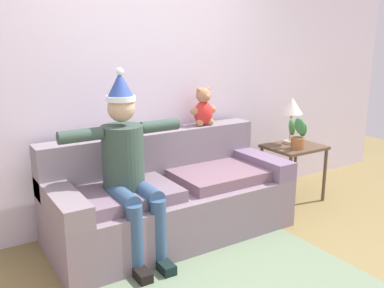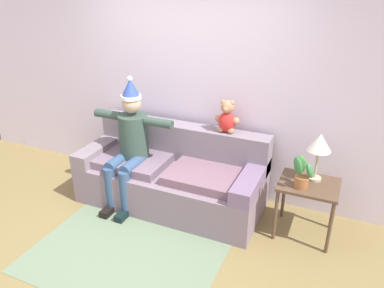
% 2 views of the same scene
% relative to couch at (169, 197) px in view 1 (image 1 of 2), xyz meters
% --- Properties ---
extents(ground_plane, '(10.00, 10.00, 0.00)m').
position_rel_couch_xyz_m(ground_plane, '(0.00, -1.02, -0.35)').
color(ground_plane, olive).
extents(back_wall, '(7.00, 0.10, 2.70)m').
position_rel_couch_xyz_m(back_wall, '(0.00, 0.53, 1.00)').
color(back_wall, silver).
rests_on(back_wall, ground_plane).
extents(couch, '(2.17, 0.92, 0.91)m').
position_rel_couch_xyz_m(couch, '(0.00, 0.00, 0.00)').
color(couch, gray).
rests_on(couch, ground_plane).
extents(person_seated, '(1.02, 0.77, 1.54)m').
position_rel_couch_xyz_m(person_seated, '(-0.46, -0.17, 0.43)').
color(person_seated, '#354B3F').
rests_on(person_seated, ground_plane).
extents(teddy_bear, '(0.29, 0.17, 0.38)m').
position_rel_couch_xyz_m(teddy_bear, '(0.56, 0.28, 0.73)').
color(teddy_bear, red).
rests_on(teddy_bear, couch).
extents(side_table, '(0.59, 0.50, 0.62)m').
position_rel_couch_xyz_m(side_table, '(1.56, -0.01, 0.18)').
color(side_table, brown).
rests_on(side_table, ground_plane).
extents(table_lamp, '(0.24, 0.24, 0.51)m').
position_rel_couch_xyz_m(table_lamp, '(1.59, 0.09, 0.67)').
color(table_lamp, '#BBAD8D').
rests_on(table_lamp, side_table).
extents(potted_plant, '(0.24, 0.24, 0.36)m').
position_rel_couch_xyz_m(potted_plant, '(1.49, -0.11, 0.43)').
color(potted_plant, '#A06335').
rests_on(potted_plant, side_table).
extents(area_rug, '(1.87, 1.38, 0.01)m').
position_rel_couch_xyz_m(area_rug, '(0.00, -1.07, -0.34)').
color(area_rug, slate).
rests_on(area_rug, ground_plane).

